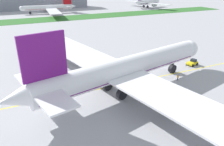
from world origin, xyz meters
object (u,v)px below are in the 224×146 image
parked_airliner_far_centre (49,8)px  parked_airliner_far_right (147,2)px  airliner_foreground (124,69)px  pushback_tug (192,62)px  ground_crew_marshaller_front (178,77)px  service_truck_fuel_bowser (38,57)px

parked_airliner_far_centre → parked_airliner_far_right: size_ratio=1.36×
airliner_foreground → pushback_tug: 31.85m
ground_crew_marshaller_front → parked_airliner_far_centre: 155.08m
service_truck_fuel_bowser → parked_airliner_far_centre: parked_airliner_far_centre is taller
pushback_tug → parked_airliner_far_right: parked_airliner_far_right is taller
service_truck_fuel_bowser → parked_airliner_far_right: 171.26m
parked_airliner_far_centre → pushback_tug: bearing=-81.0°
parked_airliner_far_right → pushback_tug: bearing=-117.3°
ground_crew_marshaller_front → parked_airliner_far_right: size_ratio=0.03×
pushback_tug → service_truck_fuel_bowser: (-48.31, 26.92, 0.51)m
ground_crew_marshaller_front → service_truck_fuel_bowser: service_truck_fuel_bowser is taller
ground_crew_marshaller_front → parked_airliner_far_centre: size_ratio=0.02×
ground_crew_marshaller_front → service_truck_fuel_bowser: bearing=135.6°
pushback_tug → parked_airliner_far_right: 163.88m
ground_crew_marshaller_front → parked_airliner_far_right: 176.86m
pushback_tug → airliner_foreground: bearing=-167.1°
pushback_tug → service_truck_fuel_bowser: bearing=150.9°
airliner_foreground → service_truck_fuel_bowser: size_ratio=17.41×
parked_airliner_far_centre → parked_airliner_far_right: parked_airliner_far_right is taller
parked_airliner_far_centre → airliner_foreground: bearing=-92.8°
airliner_foreground → ground_crew_marshaller_front: airliner_foreground is taller
ground_crew_marshaller_front → parked_airliner_far_centre: bearing=93.8°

